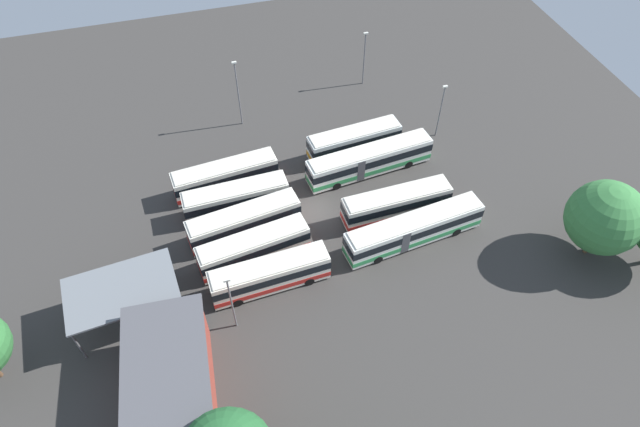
# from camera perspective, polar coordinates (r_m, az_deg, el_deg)

# --- Properties ---
(ground_plane) EXTENTS (93.95, 93.95, 0.00)m
(ground_plane) POSITION_cam_1_polar(r_m,az_deg,el_deg) (59.63, -0.35, 0.23)
(ground_plane) COLOR #383533
(bus_row0_slot0) EXTENTS (11.60, 3.18, 3.40)m
(bus_row0_slot0) POSITION_cam_1_polar(r_m,az_deg,el_deg) (52.46, -5.23, -6.33)
(bus_row0_slot0) COLOR silver
(bus_row0_slot0) RESTS_ON ground_plane
(bus_row0_slot1) EXTENTS (11.40, 4.08, 3.40)m
(bus_row0_slot1) POSITION_cam_1_polar(r_m,az_deg,el_deg) (54.54, -6.90, -3.55)
(bus_row0_slot1) COLOR silver
(bus_row0_slot1) RESTS_ON ground_plane
(bus_row0_slot2) EXTENTS (11.96, 4.19, 3.40)m
(bus_row0_slot2) POSITION_cam_1_polar(r_m,az_deg,el_deg) (56.83, -7.87, -0.84)
(bus_row0_slot2) COLOR silver
(bus_row0_slot2) RESTS_ON ground_plane
(bus_row0_slot3) EXTENTS (11.29, 2.91, 3.40)m
(bus_row0_slot3) POSITION_cam_1_polar(r_m,az_deg,el_deg) (59.15, -8.71, 1.57)
(bus_row0_slot3) COLOR silver
(bus_row0_slot3) RESTS_ON ground_plane
(bus_row0_slot4) EXTENTS (11.79, 3.67, 3.40)m
(bus_row0_slot4) POSITION_cam_1_polar(r_m,az_deg,el_deg) (61.71, -9.79, 3.85)
(bus_row0_slot4) COLOR silver
(bus_row0_slot4) RESTS_ON ground_plane
(bus_row1_slot0) EXTENTS (15.03, 4.27, 3.40)m
(bus_row1_slot0) POSITION_cam_1_polar(r_m,az_deg,el_deg) (56.42, 9.69, -1.64)
(bus_row1_slot0) COLOR silver
(bus_row1_slot0) RESTS_ON ground_plane
(bus_row1_slot1) EXTENTS (11.77, 2.91, 3.40)m
(bus_row1_slot1) POSITION_cam_1_polar(r_m,az_deg,el_deg) (58.54, 7.94, 1.05)
(bus_row1_slot1) COLOR silver
(bus_row1_slot1) RESTS_ON ground_plane
(bus_row1_slot3) EXTENTS (15.03, 4.13, 3.40)m
(bus_row1_slot3) POSITION_cam_1_polar(r_m,az_deg,el_deg) (62.91, 5.13, 5.53)
(bus_row1_slot3) COLOR silver
(bus_row1_slot3) RESTS_ON ground_plane
(bus_row1_slot4) EXTENTS (11.34, 3.59, 3.40)m
(bus_row1_slot4) POSITION_cam_1_polar(r_m,az_deg,el_deg) (65.24, 3.58, 7.52)
(bus_row1_slot4) COLOR silver
(bus_row1_slot4) RESTS_ON ground_plane
(depot_building) EXTENTS (7.28, 11.95, 5.77)m
(depot_building) POSITION_cam_1_polar(r_m,az_deg,el_deg) (47.29, -15.19, -16.38)
(depot_building) COLOR maroon
(depot_building) RESTS_ON ground_plane
(maintenance_shelter) EXTENTS (10.13, 7.00, 4.39)m
(maintenance_shelter) POSITION_cam_1_polar(r_m,az_deg,el_deg) (51.43, -20.01, -7.54)
(maintenance_shelter) COLOR slate
(maintenance_shelter) RESTS_ON ground_plane
(lamp_post_far_corner) EXTENTS (0.56, 0.28, 7.30)m
(lamp_post_far_corner) POSITION_cam_1_polar(r_m,az_deg,el_deg) (67.69, 12.44, 10.59)
(lamp_post_far_corner) COLOR slate
(lamp_post_far_corner) RESTS_ON ground_plane
(lamp_post_by_building) EXTENTS (0.56, 0.28, 7.41)m
(lamp_post_by_building) POSITION_cam_1_polar(r_m,az_deg,el_deg) (48.47, -9.21, -8.97)
(lamp_post_by_building) COLOR slate
(lamp_post_by_building) RESTS_ON ground_plane
(lamp_post_mid_lot) EXTENTS (0.56, 0.28, 9.00)m
(lamp_post_mid_lot) POSITION_cam_1_polar(r_m,az_deg,el_deg) (68.15, -8.52, 12.44)
(lamp_post_mid_lot) COLOR slate
(lamp_post_mid_lot) RESTS_ON ground_plane
(lamp_post_near_entrance) EXTENTS (0.56, 0.28, 7.65)m
(lamp_post_near_entrance) POSITION_cam_1_polar(r_m,az_deg,el_deg) (75.17, 4.63, 15.98)
(lamp_post_near_entrance) COLOR slate
(lamp_post_near_entrance) RESTS_ON ground_plane
(tree_northeast) EXTENTS (7.29, 7.29, 8.95)m
(tree_northeast) POSITION_cam_1_polar(r_m,az_deg,el_deg) (58.62, 27.48, -0.38)
(tree_northeast) COLOR brown
(tree_northeast) RESTS_ON ground_plane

